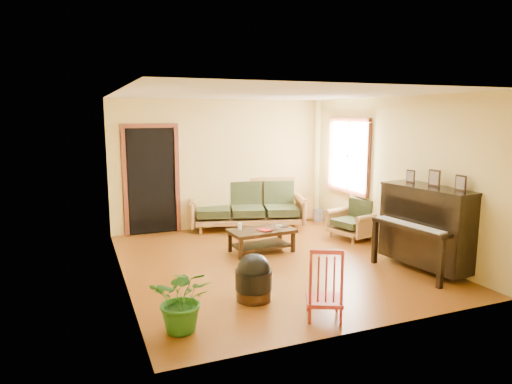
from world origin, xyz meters
name	(u,v)px	position (x,y,z in m)	size (l,w,h in m)	color
floor	(272,262)	(0.00, 0.00, 0.00)	(5.00, 5.00, 0.00)	#5B2D0C
doorway	(152,181)	(-1.45, 2.48, 1.02)	(1.08, 0.16, 2.05)	black
window	(349,156)	(2.21, 1.30, 1.50)	(0.12, 1.36, 1.46)	white
sofa	(247,205)	(0.40, 2.16, 0.49)	(2.29, 0.96, 0.98)	olive
coffee_table	(261,241)	(0.05, 0.55, 0.20)	(1.08, 0.59, 0.39)	black
armchair	(352,218)	(1.95, 0.71, 0.39)	(0.74, 0.78, 0.78)	olive
piano	(429,228)	(2.02, -1.19, 0.63)	(0.84, 1.43, 1.26)	black
footstool	(254,283)	(-0.81, -1.29, 0.22)	(0.47, 0.47, 0.44)	black
red_chair	(325,282)	(-0.26, -2.06, 0.43)	(0.40, 0.44, 0.85)	maroon
leaning_frame	(304,207)	(1.82, 2.40, 0.28)	(0.42, 0.09, 0.57)	#AE883A
ceramic_crock	(318,215)	(2.06, 2.18, 0.13)	(0.20, 0.20, 0.25)	#304690
potted_plant	(183,299)	(-1.82, -1.79, 0.37)	(0.66, 0.57, 0.73)	#25611B
book	(261,231)	(-0.01, 0.43, 0.40)	(0.17, 0.23, 0.02)	maroon
candle	(240,226)	(-0.30, 0.66, 0.45)	(0.07, 0.07, 0.12)	white
glass_jar	(279,227)	(0.34, 0.49, 0.42)	(0.10, 0.10, 0.07)	silver
remote	(284,227)	(0.46, 0.53, 0.40)	(0.16, 0.04, 0.02)	black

